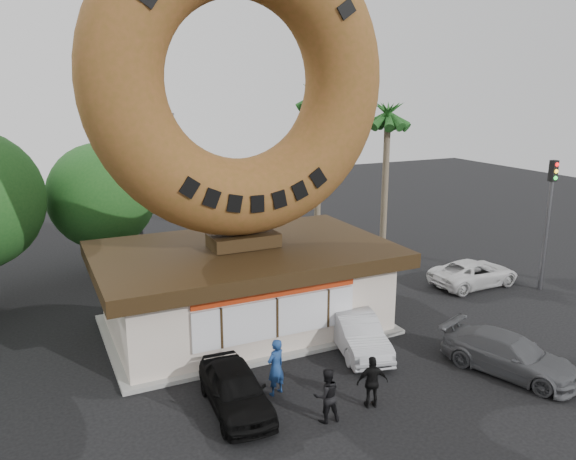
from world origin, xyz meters
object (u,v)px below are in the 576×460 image
Objects in this scene: car_grey at (509,354)px; car_white at (474,273)px; donut_shop at (245,284)px; traffic_signal at (549,209)px; giant_donut at (240,81)px; street_lamp at (141,181)px; car_black at (236,389)px; person_right at (372,382)px; person_left at (276,367)px; car_silver at (357,332)px; person_center at (326,395)px.

car_grey is 1.00× the size of car_white.
traffic_signal is at bearing -8.10° from donut_shop.
giant_donut is 1.41× the size of street_lamp.
street_lamp is at bearing 91.65° from car_black.
donut_shop is at bearing -79.50° from street_lamp.
donut_shop is 0.99× the size of giant_donut.
car_white is (13.96, 5.16, -0.04)m from car_black.
person_left is at bearing -23.09° from person_right.
traffic_signal is 1.37× the size of car_grey.
car_silver is 9.34m from car_white.
street_lamp is 17.33m from car_white.
giant_donut is 9.91m from car_silver.
person_right is at bearing -158.53° from traffic_signal.
person_left is 0.41× the size of car_grey.
donut_shop is at bearing 141.78° from car_silver.
traffic_signal is 17.03m from car_black.
person_left is (-14.97, -3.12, -2.96)m from traffic_signal.
person_left is at bearing -86.63° from street_lamp.
car_grey is at bearing -47.55° from donut_shop.
donut_shop is 1.84× the size of traffic_signal.
donut_shop reaches higher than person_left.
street_lamp is 17.68m from person_right.
person_center reaches higher than car_silver.
traffic_signal is at bearing -127.30° from car_white.
giant_donut is 2.75× the size of car_silver.
giant_donut is 13.13m from car_grey.
donut_shop is at bearing -121.68° from person_left.
car_black is 0.95× the size of car_silver.
giant_donut is 10.58m from car_black.
street_lamp is 4.97× the size of person_right.
car_grey is at bearing -7.77° from car_black.
giant_donut is 6.21× the size of person_left.
car_black is 9.13m from car_grey.
giant_donut is 11.16m from person_center.
car_black is 0.87× the size of car_white.
traffic_signal is 3.35× the size of person_left.
street_lamp is at bearing -79.43° from person_center.
car_black reaches higher than car_white.
street_lamp is 15.57m from person_left.
donut_shop is 5.27m from person_left.
street_lamp is 4.41× the size of person_left.
person_right is at bearing 122.33° from car_white.
car_white is (11.85, 6.82, -0.19)m from person_center.
traffic_signal is at bearing 21.57° from car_silver.
street_lamp is 15.88m from car_black.
person_right is (2.28, -1.87, -0.10)m from person_left.
car_grey is at bearing -165.82° from person_right.
person_left is at bearing -145.55° from car_silver.
person_right is at bearing 119.57° from person_left.
donut_shop is 1.40× the size of street_lamp.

